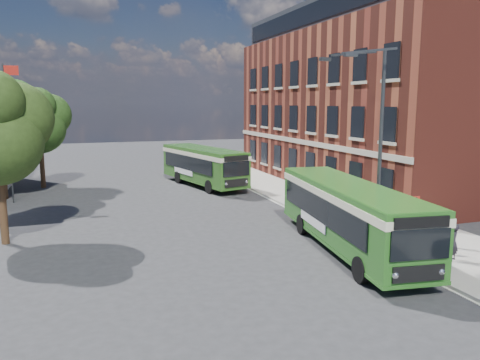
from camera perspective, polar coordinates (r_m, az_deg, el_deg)
name	(u,v)px	position (r m, az deg, el deg)	size (l,w,h in m)	color
ground	(261,238)	(23.13, 2.62, -7.10)	(120.00, 120.00, 0.00)	#2B2B2E
pavement	(312,197)	(33.04, 8.77, -2.03)	(6.00, 48.00, 0.15)	gray
kerb_line	(272,201)	(31.76, 3.89, -2.53)	(0.12, 48.00, 0.01)	beige
brick_office	(369,98)	(39.46, 15.40, 9.67)	(12.10, 26.00, 14.20)	maroon
flagpole	(8,128)	(33.87, -26.39, 5.68)	(0.95, 0.10, 9.00)	#333638
street_lamp	(374,141)	(22.80, 16.03, 4.57)	(2.96, 2.38, 9.00)	#333638
bus_stop_sign	(415,219)	(22.05, 20.56, -4.48)	(0.35, 0.08, 2.52)	#333638
bus_front	(348,210)	(21.47, 13.05, -3.59)	(4.07, 11.60, 3.02)	#27621E
bus_rear	(203,163)	(37.26, -4.51, 2.08)	(4.78, 10.31, 3.02)	#28571A
pedestrian_a	(453,242)	(21.21, 24.54, -6.94)	(0.56, 0.36, 1.52)	black
pedestrian_b	(387,209)	(26.39, 17.45, -3.42)	(0.74, 0.58, 1.52)	black
tree_mid	(0,113)	(35.52, -27.26, 7.30)	(5.15, 4.90, 8.69)	#3D2716
tree_right	(40,120)	(39.09, -23.22, 6.69)	(4.56, 4.34, 7.70)	#3D2716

